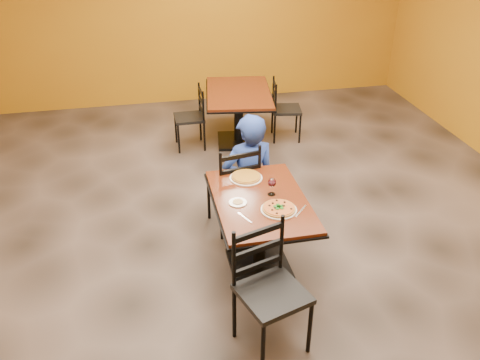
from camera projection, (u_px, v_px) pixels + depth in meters
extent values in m
cube|color=black|center=(247.00, 235.00, 5.30)|extent=(7.00, 8.00, 0.01)
cube|color=#B37913|center=(192.00, 8.00, 7.94)|extent=(7.00, 0.01, 3.00)
cube|color=#59180E|center=(260.00, 201.00, 4.51)|extent=(0.80, 1.20, 0.03)
cube|color=black|center=(260.00, 203.00, 4.52)|extent=(0.83, 1.23, 0.02)
cylinder|color=black|center=(260.00, 234.00, 4.69)|extent=(0.12, 0.12, 0.66)
cube|color=black|center=(259.00, 264.00, 4.86)|extent=(0.55, 0.55, 0.04)
cube|color=#59180E|center=(239.00, 93.00, 6.87)|extent=(1.02, 1.38, 0.03)
cube|color=black|center=(239.00, 95.00, 6.89)|extent=(1.05, 1.41, 0.02)
cylinder|color=black|center=(239.00, 118.00, 7.05)|extent=(0.13, 0.13, 0.66)
cube|color=black|center=(239.00, 141.00, 7.23)|extent=(0.66, 0.66, 0.04)
imported|color=#1C3D9C|center=(249.00, 166.00, 5.37)|extent=(0.64, 0.46, 1.18)
cylinder|color=white|center=(279.00, 210.00, 4.34)|extent=(0.31, 0.31, 0.01)
cylinder|color=maroon|center=(279.00, 208.00, 4.33)|extent=(0.28, 0.28, 0.02)
cylinder|color=white|center=(246.00, 178.00, 4.82)|extent=(0.31, 0.31, 0.01)
cylinder|color=gold|center=(246.00, 176.00, 4.81)|extent=(0.28, 0.28, 0.02)
cylinder|color=white|center=(238.00, 203.00, 4.44)|extent=(0.16, 0.16, 0.01)
cylinder|color=tan|center=(238.00, 202.00, 4.44)|extent=(0.09, 0.09, 0.01)
cube|color=silver|center=(245.00, 218.00, 4.24)|extent=(0.09, 0.18, 0.00)
cube|color=silver|center=(301.00, 211.00, 4.33)|extent=(0.15, 0.16, 0.00)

